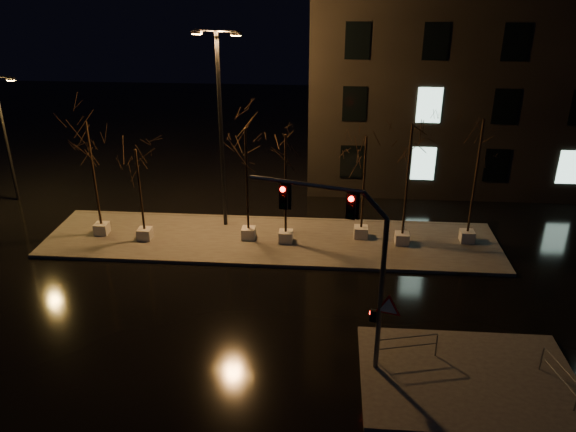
{
  "coord_description": "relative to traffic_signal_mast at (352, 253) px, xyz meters",
  "views": [
    {
      "loc": [
        2.76,
        -18.43,
        12.43
      ],
      "look_at": [
        1.09,
        2.9,
        2.8
      ],
      "focal_mm": 35.0,
      "sensor_mm": 36.0,
      "label": 1
    }
  ],
  "objects": [
    {
      "name": "guard_rail_b",
      "position": [
        6.61,
        -0.91,
        -3.5
      ],
      "size": [
        0.47,
        1.91,
        0.93
      ],
      "rotation": [
        0.0,
        0.0,
        1.79
      ],
      "color": "#525459",
      "rests_on": "sidewalk_corner"
    },
    {
      "name": "tree_3",
      "position": [
        -2.77,
        8.72,
        0.07
      ],
      "size": [
        1.8,
        1.8,
        5.49
      ],
      "color": "silver",
      "rests_on": "median"
    },
    {
      "name": "sidewalk_corner",
      "position": [
        3.97,
        -0.54,
        -4.18
      ],
      "size": [
        7.0,
        5.0,
        0.15
      ],
      "primitive_type": "cube",
      "color": "#494641",
      "rests_on": "ground"
    },
    {
      "name": "tree_2",
      "position": [
        -4.61,
        8.95,
        0.21
      ],
      "size": [
        1.8,
        1.8,
        5.69
      ],
      "color": "silver",
      "rests_on": "median"
    },
    {
      "name": "streetlight_far",
      "position": [
        -18.52,
        13.12,
        -0.36
      ],
      "size": [
        1.39,
        0.42,
        7.08
      ],
      "rotation": [
        0.0,
        0.0,
        -0.16
      ],
      "color": "black",
      "rests_on": "ground"
    },
    {
      "name": "tree_5",
      "position": [
        2.8,
        8.94,
        0.49
      ],
      "size": [
        1.8,
        1.8,
        6.05
      ],
      "color": "silver",
      "rests_on": "median"
    },
    {
      "name": "median",
      "position": [
        -3.53,
        8.96,
        -4.18
      ],
      "size": [
        22.0,
        5.0,
        0.15
      ],
      "primitive_type": "cube",
      "color": "#494641",
      "rests_on": "ground"
    },
    {
      "name": "tree_1",
      "position": [
        -9.64,
        8.48,
        -0.55
      ],
      "size": [
        1.8,
        1.8,
        4.67
      ],
      "color": "silver",
      "rests_on": "median"
    },
    {
      "name": "ground",
      "position": [
        -3.53,
        2.96,
        -4.25
      ],
      "size": [
        90.0,
        90.0,
        0.0
      ],
      "primitive_type": "plane",
      "color": "black",
      "rests_on": "ground"
    },
    {
      "name": "streetlight_main",
      "position": [
        -6.03,
        10.44,
        1.45
      ],
      "size": [
        2.39,
        0.81,
        9.61
      ],
      "rotation": [
        0.0,
        0.0,
        -0.23
      ],
      "color": "black",
      "rests_on": "median"
    },
    {
      "name": "tree_0",
      "position": [
        -11.96,
        8.89,
        0.34
      ],
      "size": [
        1.8,
        1.8,
        5.86
      ],
      "color": "silver",
      "rests_on": "median"
    },
    {
      "name": "guard_rail_a",
      "position": [
        2.05,
        0.22,
        -3.5
      ],
      "size": [
        2.06,
        0.55,
        0.92
      ],
      "rotation": [
        0.0,
        0.0,
        0.24
      ],
      "color": "#525459",
      "rests_on": "sidewalk_corner"
    },
    {
      "name": "tree_4",
      "position": [
        0.87,
        9.5,
        -0.13
      ],
      "size": [
        1.8,
        1.8,
        5.24
      ],
      "color": "silver",
      "rests_on": "median"
    },
    {
      "name": "building",
      "position": [
        10.47,
        20.96,
        3.25
      ],
      "size": [
        25.0,
        12.0,
        15.0
      ],
      "primitive_type": "cube",
      "color": "black",
      "rests_on": "ground"
    },
    {
      "name": "traffic_signal_mast",
      "position": [
        0.0,
        0.0,
        0.0
      ],
      "size": [
        4.92,
        1.53,
        6.24
      ],
      "rotation": [
        0.0,
        0.0,
        -0.28
      ],
      "color": "#525459",
      "rests_on": "sidewalk_corner"
    },
    {
      "name": "tree_6",
      "position": [
        5.96,
        9.43,
        0.6
      ],
      "size": [
        1.8,
        1.8,
        6.2
      ],
      "color": "silver",
      "rests_on": "median"
    }
  ]
}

